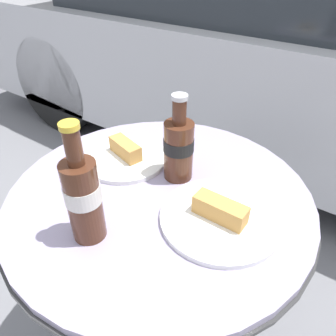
{
  "coord_description": "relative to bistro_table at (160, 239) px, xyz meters",
  "views": [
    {
      "loc": [
        0.36,
        -0.48,
        1.19
      ],
      "look_at": [
        0.0,
        0.04,
        0.74
      ],
      "focal_mm": 35.0,
      "sensor_mm": 36.0,
      "label": 1
    }
  ],
  "objects": [
    {
      "name": "parked_car",
      "position": [
        -0.36,
        1.69,
        0.1
      ],
      "size": [
        3.9,
        1.78,
        1.33
      ],
      "color": "#B7B7BC",
      "rests_on": "ground_plane"
    },
    {
      "name": "lunch_plate_far",
      "position": [
        -0.16,
        0.06,
        0.18
      ],
      "size": [
        0.22,
        0.22,
        0.06
      ],
      "color": "white",
      "rests_on": "bistro_table"
    },
    {
      "name": "cola_bottle_left",
      "position": [
        0.0,
        0.08,
        0.25
      ],
      "size": [
        0.07,
        0.07,
        0.22
      ],
      "color": "#4C2819",
      "rests_on": "bistro_table"
    },
    {
      "name": "bistro_table",
      "position": [
        0.0,
        0.0,
        0.0
      ],
      "size": [
        0.73,
        0.73,
        0.69
      ],
      "color": "#333333",
      "rests_on": "ground_plane"
    },
    {
      "name": "lunch_plate_near",
      "position": [
        0.16,
        -0.0,
        0.18
      ],
      "size": [
        0.26,
        0.26,
        0.06
      ],
      "color": "white",
      "rests_on": "bistro_table"
    },
    {
      "name": "cola_bottle_right",
      "position": [
        -0.04,
        -0.19,
        0.26
      ],
      "size": [
        0.07,
        0.07,
        0.25
      ],
      "color": "#4C2819",
      "rests_on": "bistro_table"
    }
  ]
}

